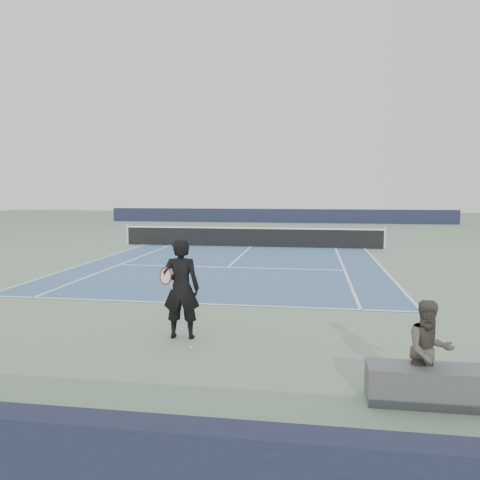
# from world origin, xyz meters

# --- Properties ---
(ground) EXTENTS (80.00, 80.00, 0.00)m
(ground) POSITION_xyz_m (0.00, 0.00, 0.00)
(ground) COLOR slate
(court_surface) EXTENTS (10.97, 23.77, 0.01)m
(court_surface) POSITION_xyz_m (0.00, 0.00, 0.01)
(court_surface) COLOR #395F88
(court_surface) RESTS_ON ground
(tennis_net) EXTENTS (12.90, 0.10, 1.07)m
(tennis_net) POSITION_xyz_m (0.00, 0.00, 0.50)
(tennis_net) COLOR silver
(tennis_net) RESTS_ON ground
(windscreen_far) EXTENTS (30.00, 0.25, 1.20)m
(windscreen_far) POSITION_xyz_m (0.00, 17.88, 0.60)
(windscreen_far) COLOR black
(windscreen_far) RESTS_ON ground
(tennis_player) EXTENTS (0.83, 0.57, 1.89)m
(tennis_player) POSITION_xyz_m (0.57, -14.47, 0.95)
(tennis_player) COLOR black
(tennis_player) RESTS_ON ground
(tennis_ball) EXTENTS (0.06, 0.06, 0.06)m
(tennis_ball) POSITION_xyz_m (0.92, -15.09, 0.03)
(tennis_ball) COLOR yellow
(tennis_ball) RESTS_ON ground
(spectator_bench) EXTENTS (1.61, 0.79, 1.37)m
(spectator_bench) POSITION_xyz_m (4.47, -16.65, 0.49)
(spectator_bench) COLOR #4E4E52
(spectator_bench) RESTS_ON ground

